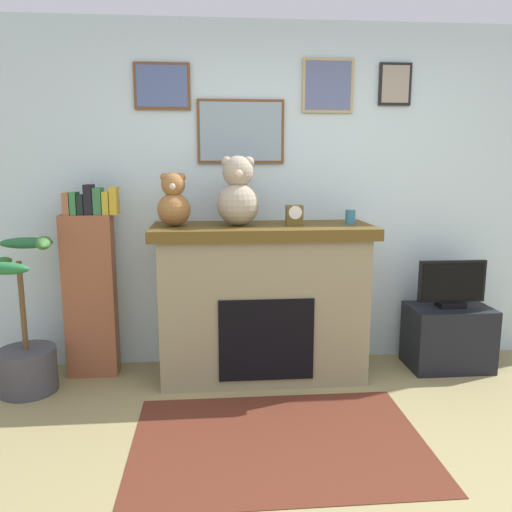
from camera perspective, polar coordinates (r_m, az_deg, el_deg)
back_wall at (r=4.05m, az=5.00°, el=6.63°), size 5.20×0.15×2.60m
fireplace at (r=3.77m, az=0.70°, el=-4.98°), size 1.58×0.65×1.13m
bookshelf at (r=3.93m, az=-18.02°, el=-3.31°), size 0.41×0.16×1.42m
potted_plant at (r=3.90m, az=-24.35°, el=-9.27°), size 0.53×0.53×1.08m
tv_stand at (r=4.25m, az=20.67°, el=-8.47°), size 0.61×0.40×0.49m
television at (r=4.14m, az=21.04°, el=-3.05°), size 0.52×0.14×0.36m
area_rug at (r=3.09m, az=2.57°, el=-20.01°), size 1.66×1.15×0.01m
candle_jar at (r=3.76m, az=10.50°, el=4.31°), size 0.07×0.07×0.11m
mantel_clock at (r=3.66m, az=4.31°, el=4.59°), size 0.12×0.09×0.14m
teddy_bear_cream at (r=3.62m, az=-9.19°, el=5.96°), size 0.23×0.23×0.37m
teddy_bear_tan at (r=3.61m, az=-2.03°, el=6.89°), size 0.30×0.30×0.49m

